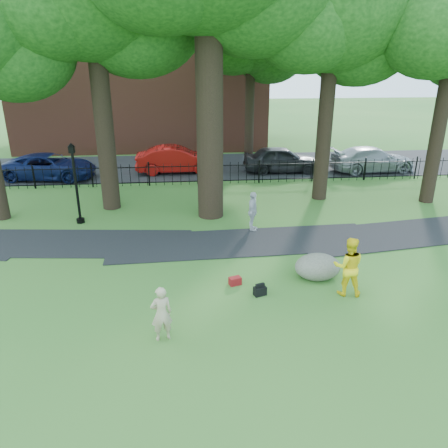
{
  "coord_description": "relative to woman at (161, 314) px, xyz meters",
  "views": [
    {
      "loc": [
        -1.11,
        -11.07,
        6.67
      ],
      "look_at": [
        0.12,
        2.0,
        1.53
      ],
      "focal_mm": 35.0,
      "sensor_mm": 36.0,
      "label": 1
    }
  ],
  "objects": [
    {
      "name": "silver_car",
      "position": [
        11.99,
        15.69,
        0.0
      ],
      "size": [
        5.2,
        2.41,
        1.47
      ],
      "primitive_type": "imported",
      "rotation": [
        0.0,
        0.0,
        1.64
      ],
      "color": "#95979D",
      "rests_on": "ground"
    },
    {
      "name": "red_bag",
      "position": [
        2.13,
        2.57,
        -0.61
      ],
      "size": [
        0.42,
        0.33,
        0.25
      ],
      "primitive_type": "cube",
      "rotation": [
        0.0,
        0.0,
        0.32
      ],
      "color": "maroon",
      "rests_on": "ground"
    },
    {
      "name": "backpack",
      "position": [
        2.78,
        1.88,
        -0.6
      ],
      "size": [
        0.41,
        0.33,
        0.27
      ],
      "primitive_type": "cube",
      "rotation": [
        0.0,
        0.0,
        0.32
      ],
      "color": "black",
      "rests_on": "ground"
    },
    {
      "name": "street",
      "position": [
        1.78,
        17.83,
        -0.73
      ],
      "size": [
        80.0,
        7.0,
        0.02
      ],
      "primitive_type": "cube",
      "color": "black",
      "rests_on": "ground"
    },
    {
      "name": "woman",
      "position": [
        0.0,
        0.0,
        0.0
      ],
      "size": [
        0.6,
        0.47,
        1.47
      ],
      "primitive_type": "imported",
      "rotation": [
        0.0,
        0.0,
        3.39
      ],
      "color": "tan",
      "rests_on": "ground"
    },
    {
      "name": "tree_row",
      "position": [
        2.3,
        10.23,
        7.42
      ],
      "size": [
        26.82,
        7.96,
        12.42
      ],
      "color": "black",
      "rests_on": "ground"
    },
    {
      "name": "brick_building",
      "position": [
        -2.22,
        25.83,
        5.27
      ],
      "size": [
        18.0,
        8.0,
        12.0
      ],
      "primitive_type": "cube",
      "color": "brown",
      "rests_on": "ground"
    },
    {
      "name": "pedestrian",
      "position": [
        3.34,
        6.94,
        0.07
      ],
      "size": [
        0.67,
        1.02,
        1.61
      ],
      "primitive_type": "imported",
      "rotation": [
        0.0,
        0.0,
        1.26
      ],
      "color": "#B6B7BC",
      "rests_on": "ground"
    },
    {
      "name": "red_sedan",
      "position": [
        0.25,
        16.5,
        0.06
      ],
      "size": [
        4.83,
        1.78,
        1.58
      ],
      "primitive_type": "imported",
      "rotation": [
        0.0,
        0.0,
        1.59
      ],
      "color": "#A10F0C",
      "rests_on": "ground"
    },
    {
      "name": "lamppost",
      "position": [
        -3.76,
        8.48,
        0.92
      ],
      "size": [
        0.34,
        0.34,
        3.38
      ],
      "rotation": [
        0.0,
        0.0,
        -0.11
      ],
      "color": "black",
      "rests_on": "ground"
    },
    {
      "name": "boulder",
      "position": [
        4.79,
        2.81,
        -0.31
      ],
      "size": [
        1.69,
        1.45,
        0.85
      ],
      "primitive_type": "ellipsoid",
      "rotation": [
        0.0,
        0.0,
        0.28
      ],
      "color": "#6B6959",
      "rests_on": "ground"
    },
    {
      "name": "ground",
      "position": [
        1.78,
        1.83,
        -0.73
      ],
      "size": [
        120.0,
        120.0,
        0.0
      ],
      "primitive_type": "plane",
      "color": "#2B6322",
      "rests_on": "ground"
    },
    {
      "name": "footpath",
      "position": [
        2.78,
        5.73,
        -0.73
      ],
      "size": [
        36.07,
        3.85,
        0.03
      ],
      "primitive_type": "cube",
      "rotation": [
        0.0,
        0.0,
        0.03
      ],
      "color": "black",
      "rests_on": "ground"
    },
    {
      "name": "man",
      "position": [
        5.34,
        1.73,
        0.17
      ],
      "size": [
        1.0,
        0.85,
        1.8
      ],
      "primitive_type": "imported",
      "rotation": [
        0.0,
        0.0,
        2.94
      ],
      "color": "yellow",
      "rests_on": "ground"
    },
    {
      "name": "grey_car",
      "position": [
        6.52,
        16.08,
        0.04
      ],
      "size": [
        4.6,
        1.98,
        1.55
      ],
      "primitive_type": "imported",
      "rotation": [
        0.0,
        0.0,
        1.54
      ],
      "color": "black",
      "rests_on": "ground"
    },
    {
      "name": "navy_van",
      "position": [
        -6.91,
        15.77,
        -0.02
      ],
      "size": [
        5.38,
        3.01,
        1.42
      ],
      "primitive_type": "imported",
      "rotation": [
        0.0,
        0.0,
        1.44
      ],
      "color": "#0D1744",
      "rests_on": "ground"
    },
    {
      "name": "iron_fence",
      "position": [
        1.78,
        13.83,
        -0.13
      ],
      "size": [
        44.0,
        0.04,
        1.2
      ],
      "color": "black",
      "rests_on": "ground"
    }
  ]
}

